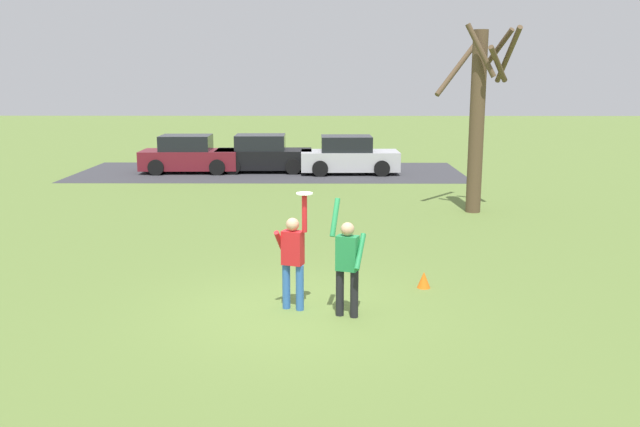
{
  "coord_description": "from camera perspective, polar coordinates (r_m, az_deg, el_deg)",
  "views": [
    {
      "loc": [
        0.47,
        -11.29,
        4.04
      ],
      "look_at": [
        0.37,
        0.75,
        1.6
      ],
      "focal_mm": 37.94,
      "sensor_mm": 36.0,
      "label": 1
    }
  ],
  "objects": [
    {
      "name": "parked_car_maroon",
      "position": [
        29.56,
        -10.98,
        4.84
      ],
      "size": [
        4.14,
        2.12,
        1.59
      ],
      "rotation": [
        0.0,
        0.0,
        0.02
      ],
      "color": "maroon",
      "rests_on": "ground_plane"
    },
    {
      "name": "parking_strip",
      "position": [
        29.25,
        -4.23,
        3.52
      ],
      "size": [
        16.39,
        6.4,
        0.01
      ],
      "primitive_type": "cube",
      "color": "#38383D",
      "rests_on": "ground_plane"
    },
    {
      "name": "person_catcher",
      "position": [
        11.8,
        -2.31,
        -3.55
      ],
      "size": [
        0.58,
        0.48,
        2.08
      ],
      "rotation": [
        0.0,
        0.0,
        -0.36
      ],
      "color": "#3366B7",
      "rests_on": "ground_plane"
    },
    {
      "name": "parked_car_silver",
      "position": [
        28.69,
        2.45,
        4.84
      ],
      "size": [
        4.14,
        2.12,
        1.59
      ],
      "rotation": [
        0.0,
        0.0,
        0.02
      ],
      "color": "#BCBCC1",
      "rests_on": "ground_plane"
    },
    {
      "name": "parked_car_black",
      "position": [
        29.34,
        -4.82,
        4.96
      ],
      "size": [
        4.14,
        2.12,
        1.59
      ],
      "rotation": [
        0.0,
        0.0,
        0.02
      ],
      "color": "black",
      "rests_on": "ground_plane"
    },
    {
      "name": "field_cone_orange",
      "position": [
        13.36,
        8.75,
        -5.54
      ],
      "size": [
        0.26,
        0.26,
        0.32
      ],
      "primitive_type": "cone",
      "color": "orange",
      "rests_on": "ground_plane"
    },
    {
      "name": "person_defender",
      "position": [
        11.45,
        2.32,
        -4.03
      ],
      "size": [
        0.63,
        0.57,
        2.04
      ],
      "rotation": [
        0.0,
        0.0,
        2.78
      ],
      "color": "black",
      "rests_on": "ground_plane"
    },
    {
      "name": "frisbee_disc",
      "position": [
        11.48,
        -1.32,
        1.7
      ],
      "size": [
        0.28,
        0.28,
        0.02
      ],
      "primitive_type": "cylinder",
      "color": "white",
      "rests_on": "person_catcher"
    },
    {
      "name": "bare_tree_tall",
      "position": [
        20.74,
        13.22,
        8.36
      ],
      "size": [
        2.26,
        2.15,
        5.54
      ],
      "color": "brown",
      "rests_on": "ground_plane"
    },
    {
      "name": "ground_plane",
      "position": [
        12.0,
        -1.83,
        -8.21
      ],
      "size": [
        120.0,
        120.0,
        0.0
      ],
      "primitive_type": "plane",
      "color": "olive"
    }
  ]
}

